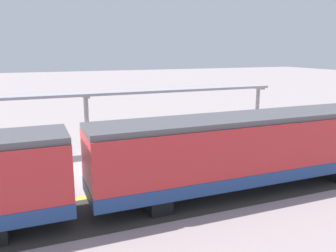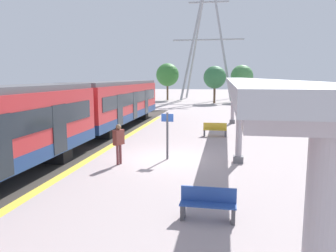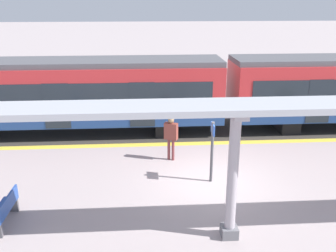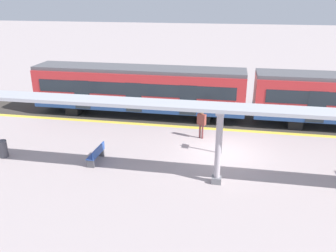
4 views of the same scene
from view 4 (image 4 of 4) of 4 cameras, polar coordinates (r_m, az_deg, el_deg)
ground_plane at (r=19.35m, az=8.78°, el=-4.39°), size 176.00×176.00×0.00m
tactile_edge_strip at (r=22.60m, az=9.13°, el=-0.58°), size 0.40×32.46×0.01m
trackbed at (r=24.29m, az=9.27°, el=0.96°), size 3.20×44.46×0.01m
train_near_carriage at (r=24.55m, az=-4.88°, el=5.86°), size 2.65×14.74×3.48m
canopy_pillar_second at (r=15.60m, az=8.30°, el=-3.44°), size 1.10×0.44×3.59m
canopy_beam at (r=14.94m, az=9.15°, el=3.00°), size 1.20×26.28×0.16m
bench_mid_platform at (r=18.34m, az=-11.67°, el=-4.54°), size 1.51×0.46×0.86m
trash_bin at (r=20.49m, az=-25.58°, el=-3.41°), size 0.48×0.48×0.93m
platform_info_sign at (r=18.78m, az=8.90°, el=-0.78°), size 0.56×0.10×2.20m
passenger_waiting_near_edge at (r=20.72m, az=5.56°, el=0.84°), size 0.42×0.56×1.78m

